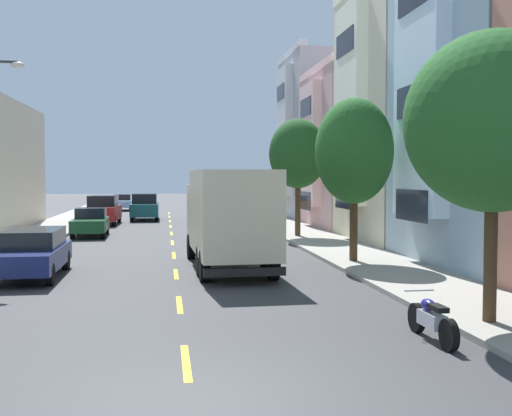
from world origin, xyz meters
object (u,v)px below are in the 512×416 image
Objects in this scene: street_tree_nearest at (493,122)px; parked_sedan_orange at (218,203)px; street_tree_third at (298,154)px; moving_teal_sedan at (145,207)px; parked_motorcycle at (432,320)px; street_tree_second at (354,151)px; parked_hatchback_forest at (90,222)px; delivery_box_truck at (229,214)px; parked_hatchback_sky at (122,202)px; parked_suv_red at (103,210)px; parked_sedan_charcoal at (233,212)px; parked_wagon_navy at (33,252)px.

street_tree_nearest is 45.48m from parked_sedan_orange.
street_tree_third is 17.51m from moving_teal_sedan.
street_tree_nearest reaches higher than parked_motorcycle.
street_tree_second is 1.45× the size of parked_hatchback_forest.
delivery_box_truck is 25.85m from moving_teal_sedan.
parked_hatchback_sky reaches higher than parked_motorcycle.
parked_suv_red and moving_teal_sedan have the same top height.
street_tree_third reaches higher than delivery_box_truck.
parked_hatchback_forest is 26.22m from parked_hatchback_sky.
parked_hatchback_sky is at bearing 90.09° from parked_hatchback_forest.
moving_teal_sedan is at bearing 118.50° from street_tree_third.
parked_sedan_orange is at bearing 85.84° from delivery_box_truck.
street_tree_third is 1.32× the size of parked_sedan_charcoal.
parked_hatchback_forest is (-10.66, 2.58, -3.57)m from street_tree_third.
moving_teal_sedan is (-3.61, 25.58, -0.93)m from delivery_box_truck.
parked_wagon_navy is (-0.24, -13.78, 0.05)m from parked_hatchback_forest.
parked_suv_red is 32.75m from parked_motorcycle.
parked_wagon_navy reaches higher than parked_sedan_charcoal.
delivery_box_truck reaches higher than parked_motorcycle.
parked_wagon_navy is at bearing -111.12° from parked_sedan_charcoal.
parked_hatchback_forest is 1.97× the size of parked_motorcycle.
parked_hatchback_sky is 13.92m from moving_teal_sedan.
street_tree_third is at bearing 90.00° from street_tree_nearest.
parked_sedan_orange is at bearing 59.51° from moving_teal_sedan.
street_tree_second is at bearing -90.00° from street_tree_third.
parked_wagon_navy is at bearing -90.31° from parked_suv_red.
parked_hatchback_sky is at bearing 100.34° from moving_teal_sedan.
parked_suv_red is (-10.77, 10.99, -3.34)m from street_tree_third.
parked_wagon_navy is 37.97m from parked_sedan_orange.
parked_hatchback_forest is 24.74m from parked_motorcycle.
parked_hatchback_forest is at bearing 111.35° from parked_motorcycle.
delivery_box_truck reaches higher than parked_suv_red.
parked_wagon_navy is at bearing -172.65° from street_tree_second.
parked_suv_red reaches higher than parked_sedan_charcoal.
parked_wagon_navy is 40.00m from parked_hatchback_sky.
parked_suv_red is 22.20m from parked_wagon_navy.
delivery_box_truck is 22.12m from parked_sedan_charcoal.
street_tree_second is at bearing 90.00° from street_tree_nearest.
parked_sedan_charcoal is (2.46, 21.95, -1.17)m from delivery_box_truck.
delivery_box_truck is at bearing 6.58° from parked_wagon_navy.
street_tree_third is (0.00, 9.80, 0.25)m from street_tree_second.
street_tree_third is 1.25× the size of moving_teal_sedan.
parked_motorcycle is at bearing -68.65° from parked_hatchback_forest.
parked_hatchback_forest is (0.12, -8.41, -0.23)m from parked_suv_red.
street_tree_nearest is at bearing -70.60° from parked_suv_red.
street_tree_third reaches higher than parked_hatchback_sky.
moving_teal_sedan reaches higher than parked_sedan_orange.
delivery_box_truck is (-4.59, -10.48, -2.41)m from street_tree_third.
delivery_box_truck is at bearing -94.16° from parked_sedan_orange.
parked_hatchback_forest is at bearing -133.78° from parked_sedan_charcoal.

